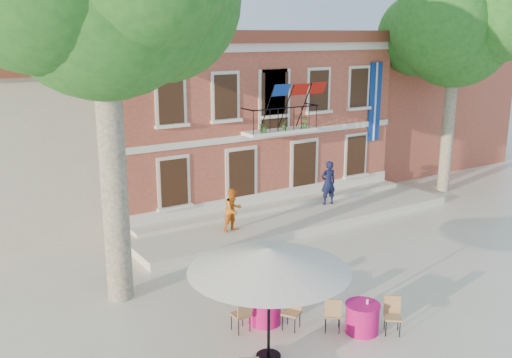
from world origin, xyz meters
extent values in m
plane|color=beige|center=(0.00, 0.00, 0.00)|extent=(90.00, 90.00, 0.00)
cube|color=#B46241|center=(2.00, 10.00, 3.50)|extent=(13.00, 8.00, 7.00)
cube|color=brown|center=(2.00, 10.00, 7.25)|extent=(13.50, 8.50, 0.50)
cube|color=silver|center=(2.00, 6.05, 6.85)|extent=(13.30, 0.35, 0.35)
cube|color=silver|center=(2.00, 5.55, 3.50)|extent=(3.20, 0.90, 0.15)
cube|color=black|center=(2.00, 5.15, 4.50)|extent=(3.20, 0.04, 0.04)
cube|color=navy|center=(7.60, 5.94, 4.30)|extent=(0.70, 0.05, 3.60)
cube|color=#0D3198|center=(1.10, 4.80, 5.25)|extent=(0.76, 0.27, 0.47)
cube|color=#B3130B|center=(2.00, 4.80, 5.25)|extent=(0.76, 0.29, 0.47)
cube|color=#B3130B|center=(2.90, 4.80, 5.25)|extent=(0.76, 0.27, 0.47)
imported|color=#26591E|center=(1.00, 5.25, 3.82)|extent=(0.43, 0.37, 0.48)
imported|color=#26591E|center=(2.00, 5.25, 3.82)|extent=(0.26, 0.21, 0.48)
imported|color=#26591E|center=(3.00, 5.25, 3.82)|extent=(0.27, 0.27, 0.48)
cube|color=#B46241|center=(14.00, 11.00, 3.00)|extent=(9.00, 9.00, 6.00)
cube|color=brown|center=(14.00, 11.00, 6.20)|extent=(9.40, 9.40, 0.40)
cube|color=silver|center=(2.00, 4.40, 0.15)|extent=(14.00, 3.40, 0.30)
cylinder|color=#A59E84|center=(-6.38, 1.55, 3.66)|extent=(0.73, 0.73, 7.33)
cylinder|color=#A59E84|center=(10.64, 4.15, 3.21)|extent=(0.55, 0.55, 6.41)
sphere|color=#1B551A|center=(10.64, 4.15, 7.51)|extent=(5.13, 5.13, 5.13)
cylinder|color=black|center=(-4.59, -3.41, 0.04)|extent=(0.58, 0.58, 0.08)
cylinder|color=black|center=(-4.59, -3.41, 1.22)|extent=(0.07, 0.07, 2.43)
cone|color=silver|center=(-4.59, -3.41, 2.48)|extent=(3.70, 3.70, 0.53)
imported|color=#0F1433|center=(3.92, 4.71, 1.24)|extent=(0.75, 0.56, 1.88)
imported|color=orange|center=(-1.19, 3.97, 1.10)|extent=(0.89, 0.75, 1.61)
cylinder|color=#C0126F|center=(-3.72, -1.95, 0.38)|extent=(0.84, 0.84, 0.75)
cylinder|color=#C0126F|center=(-3.72, -1.95, 0.76)|extent=(0.90, 0.90, 0.02)
cube|color=tan|center=(-3.36, -1.29, 0.47)|extent=(0.57, 0.57, 0.95)
cube|color=tan|center=(-4.47, -1.97, 0.47)|extent=(0.43, 0.43, 0.95)
cube|color=tan|center=(-3.33, -2.59, 0.47)|extent=(0.58, 0.58, 0.95)
cylinder|color=#C0126F|center=(-1.91, -3.68, 0.38)|extent=(0.84, 0.84, 0.75)
cylinder|color=#C0126F|center=(-1.91, -3.68, 0.76)|extent=(0.90, 0.90, 0.02)
cube|color=tan|center=(-1.32, -4.16, 0.47)|extent=(0.59, 0.59, 0.95)
cube|color=tan|center=(-2.49, -3.21, 0.47)|extent=(0.59, 0.59, 0.95)
camera|label=1|loc=(-11.26, -13.25, 7.38)|focal=40.00mm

